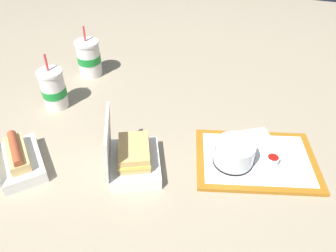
# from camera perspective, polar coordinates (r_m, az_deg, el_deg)

# --- Properties ---
(ground_plane) EXTENTS (3.20, 3.20, 0.00)m
(ground_plane) POSITION_cam_1_polar(r_m,az_deg,el_deg) (1.11, 0.61, -2.30)
(ground_plane) COLOR gray
(food_tray) EXTENTS (0.42, 0.34, 0.01)m
(food_tray) POSITION_cam_1_polar(r_m,az_deg,el_deg) (1.06, 15.07, -5.71)
(food_tray) COLOR #A56619
(food_tray) RESTS_ON ground_plane
(cake_container) EXTENTS (0.12, 0.12, 0.07)m
(cake_container) POSITION_cam_1_polar(r_m,az_deg,el_deg) (1.01, 11.43, -4.69)
(cake_container) COLOR black
(cake_container) RESTS_ON food_tray
(ketchup_cup) EXTENTS (0.04, 0.04, 0.02)m
(ketchup_cup) POSITION_cam_1_polar(r_m,az_deg,el_deg) (1.05, 17.76, -5.63)
(ketchup_cup) COLOR white
(ketchup_cup) RESTS_ON food_tray
(napkin_stack) EXTENTS (0.14, 0.14, 0.00)m
(napkin_stack) POSITION_cam_1_polar(r_m,az_deg,el_deg) (1.12, 15.21, -2.20)
(napkin_stack) COLOR white
(napkin_stack) RESTS_ON food_tray
(plastic_fork) EXTENTS (0.11, 0.05, 0.00)m
(plastic_fork) POSITION_cam_1_polar(r_m,az_deg,el_deg) (1.03, 19.55, -7.93)
(plastic_fork) COLOR white
(plastic_fork) RESTS_ON food_tray
(clamshell_hotdog_right) EXTENTS (0.27, 0.27, 0.15)m
(clamshell_hotdog_right) POSITION_cam_1_polar(r_m,az_deg,el_deg) (1.08, -25.11, -5.25)
(clamshell_hotdog_right) COLOR white
(clamshell_hotdog_right) RESTS_ON ground_plane
(clamshell_sandwich_front) EXTENTS (0.22, 0.23, 0.19)m
(clamshell_sandwich_front) POSITION_cam_1_polar(r_m,az_deg,el_deg) (0.99, -6.31, -5.47)
(clamshell_sandwich_front) COLOR white
(clamshell_sandwich_front) RESTS_ON ground_plane
(soda_cup_left) EXTENTS (0.10, 0.10, 0.21)m
(soda_cup_left) POSITION_cam_1_polar(r_m,az_deg,el_deg) (1.45, -13.58, 11.39)
(soda_cup_left) COLOR white
(soda_cup_left) RESTS_ON ground_plane
(soda_cup_center) EXTENTS (0.09, 0.09, 0.21)m
(soda_cup_center) POSITION_cam_1_polar(r_m,az_deg,el_deg) (1.29, -19.30, 6.05)
(soda_cup_center) COLOR white
(soda_cup_center) RESTS_ON ground_plane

